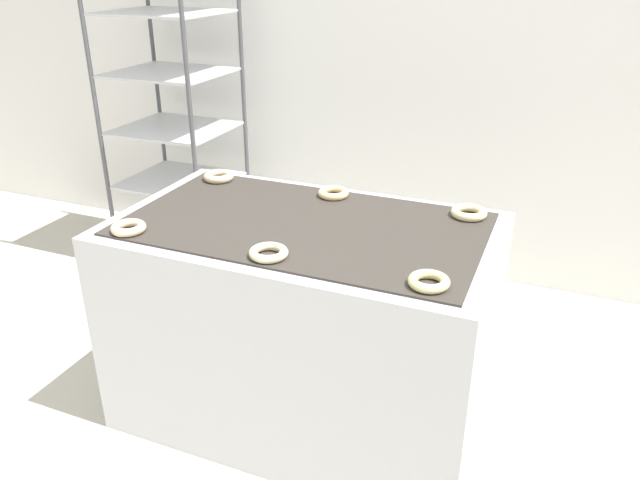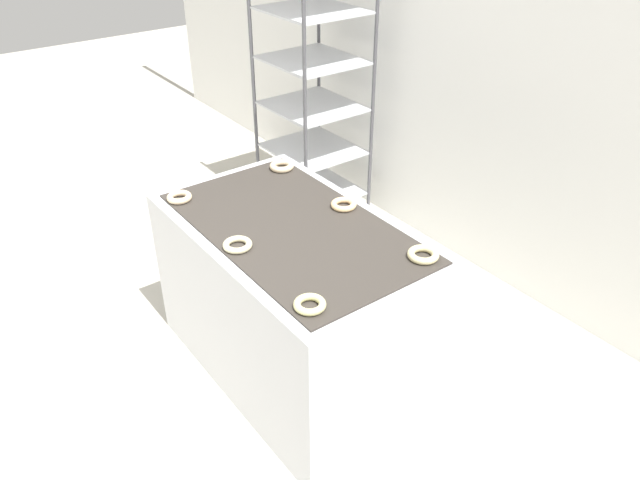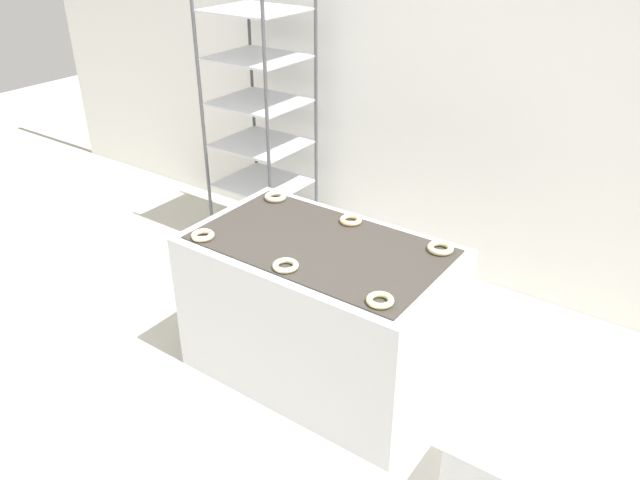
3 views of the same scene
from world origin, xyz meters
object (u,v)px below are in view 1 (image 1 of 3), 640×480
donut_near_right (429,281)px  donut_far_center (333,193)px  fryer_machine (305,322)px  donut_far_left (219,176)px  baking_rack_cart (172,101)px  donut_far_right (469,212)px  donut_near_center (269,253)px  donut_near_left (128,228)px

donut_near_right → donut_far_center: size_ratio=1.01×
fryer_machine → donut_far_left: 0.74m
fryer_machine → donut_far_center: (-0.00, 0.29, 0.43)m
baking_rack_cart → donut_far_left: 1.03m
baking_rack_cart → donut_far_right: (1.78, -0.73, -0.11)m
donut_far_center → donut_far_right: bearing=-0.3°
donut_near_center → donut_far_right: 0.78m
donut_near_center → donut_near_right: 0.52m
baking_rack_cart → donut_far_center: bearing=-30.3°
donut_near_right → donut_far_left: size_ratio=0.96×
fryer_machine → donut_near_left: size_ratio=11.40×
baking_rack_cart → donut_near_right: (1.77, -1.30, -0.11)m
baking_rack_cart → donut_far_left: size_ratio=14.71×
donut_near_right → donut_near_left: bearing=-179.1°
donut_near_right → donut_far_left: 1.19m
baking_rack_cart → donut_far_left: bearing=-45.2°
donut_far_right → donut_far_center: bearing=179.7°
baking_rack_cart → donut_near_center: 1.81m
donut_far_right → baking_rack_cart: bearing=157.7°
fryer_machine → donut_far_left: donut_far_left is taller
baking_rack_cart → donut_near_center: (1.25, -1.31, -0.11)m
fryer_machine → donut_far_right: 0.74m
donut_near_right → donut_far_right: donut_far_right is taller
baking_rack_cart → donut_near_center: size_ratio=14.93×
donut_near_center → fryer_machine: bearing=91.1°
fryer_machine → baking_rack_cart: 1.70m
baking_rack_cart → donut_far_center: size_ratio=15.50×
fryer_machine → donut_far_left: size_ratio=10.72×
donut_far_left → donut_far_center: donut_far_left is taller
fryer_machine → baking_rack_cart: bearing=140.8°
donut_near_left → donut_near_center: donut_near_left is taller
donut_near_center → donut_far_right: size_ratio=0.96×
baking_rack_cart → donut_near_center: bearing=-46.2°
donut_near_left → donut_far_right: bearing=29.0°
donut_far_left → donut_near_right: bearing=-28.7°
baking_rack_cart → donut_near_left: (0.72, -1.32, -0.11)m
fryer_machine → donut_far_center: size_ratio=11.29×
fryer_machine → donut_far_center: 0.52m
fryer_machine → donut_far_right: size_ratio=10.41×
donut_near_right → donut_far_center: same height
baking_rack_cart → donut_far_right: size_ratio=14.29×
donut_near_right → donut_far_right: bearing=88.8°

